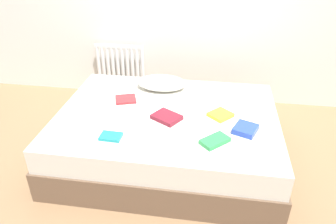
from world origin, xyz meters
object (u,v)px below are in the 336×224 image
textbook_yellow (220,115)px  textbook_green (215,141)px  textbook_maroon (167,117)px  pillow (162,83)px  radiator (120,68)px  textbook_white (174,137)px  textbook_blue (245,129)px  textbook_teal (111,136)px  textbook_red (126,99)px  bed (167,136)px

textbook_yellow → textbook_green: textbook_green is taller
textbook_maroon → pillow: bearing=135.2°
radiator → textbook_maroon: (0.80, -1.30, 0.12)m
textbook_white → textbook_blue: (0.56, 0.20, -0.00)m
radiator → textbook_teal: 1.71m
textbook_white → textbook_blue: bearing=30.4°
textbook_red → textbook_blue: 1.18m
textbook_white → textbook_green: (0.32, 0.01, -0.01)m
bed → textbook_blue: (0.68, -0.20, 0.28)m
radiator → textbook_blue: size_ratio=3.24×
textbook_yellow → radiator: bearing=88.8°
textbook_maroon → textbook_red: size_ratio=1.22×
textbook_red → textbook_teal: size_ratio=1.12×
bed → textbook_yellow: (0.47, 0.01, 0.27)m
bed → textbook_teal: (-0.38, -0.45, 0.26)m
pillow → textbook_blue: pillow is taller
textbook_maroon → textbook_yellow: bearing=45.7°
textbook_white → textbook_teal: size_ratio=1.26×
textbook_teal → bed: bearing=52.1°
textbook_maroon → textbook_green: (0.43, -0.29, -0.00)m
textbook_teal → textbook_maroon: bearing=43.8°
textbook_white → textbook_teal: 0.50m
bed → pillow: 0.60m
textbook_white → textbook_yellow: 0.55m
textbook_white → pillow: bearing=116.3°
radiator → textbook_green: size_ratio=2.71×
textbook_maroon → radiator: bearing=153.1°
bed → radiator: (-0.79, 1.20, 0.15)m
textbook_green → textbook_maroon: bearing=100.7°
bed → textbook_white: 0.50m
radiator → textbook_yellow: bearing=-43.2°
textbook_red → textbook_teal: bearing=-104.6°
textbook_red → textbook_green: bearing=-52.6°
textbook_yellow → pillow: bearing=93.9°
pillow → textbook_red: bearing=-134.0°
bed → textbook_white: (0.12, -0.40, 0.28)m
textbook_yellow → textbook_red: bearing=121.6°
bed → textbook_blue: size_ratio=10.58×
textbook_teal → pillow: bearing=77.4°
textbook_green → textbook_red: bearing=101.7°
textbook_teal → textbook_blue: textbook_blue is taller
textbook_blue → pillow: bearing=161.9°
bed → textbook_red: size_ratio=10.43×
pillow → textbook_maroon: bearing=-76.3°
textbook_maroon → textbook_blue: size_ratio=1.24×
bed → textbook_green: 0.65m
textbook_white → textbook_yellow: textbook_white is taller
radiator → textbook_blue: (1.47, -1.40, 0.13)m
bed → textbook_blue: bearing=-16.4°
bed → pillow: bearing=105.2°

